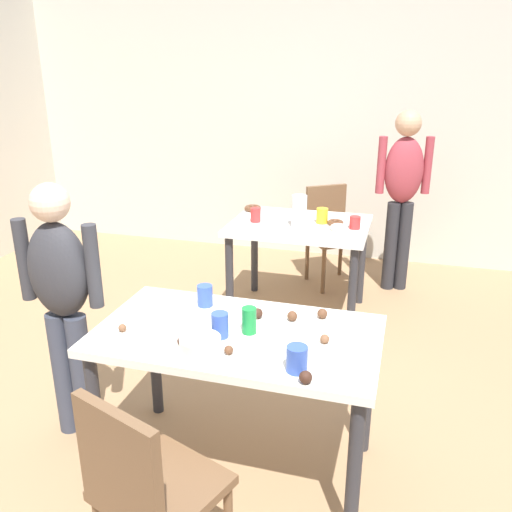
{
  "coord_description": "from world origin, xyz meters",
  "views": [
    {
      "loc": [
        0.82,
        -2.17,
        1.91
      ],
      "look_at": [
        0.05,
        0.5,
        0.9
      ],
      "focal_mm": 37.81,
      "sensor_mm": 36.0,
      "label": 1
    }
  ],
  "objects_px": {
    "dining_table_near": "(237,351)",
    "soda_can": "(249,320)",
    "mixing_bowl": "(200,347)",
    "person_adult_far": "(403,186)",
    "person_girl_near": "(62,294)",
    "pitcher_far": "(299,212)",
    "dining_table_far": "(299,237)",
    "chair_far_table": "(330,229)",
    "chair_near_table": "(146,486)"
  },
  "relations": [
    {
      "from": "dining_table_near",
      "to": "soda_can",
      "type": "relative_size",
      "value": 10.56
    },
    {
      "from": "mixing_bowl",
      "to": "person_adult_far",
      "type": "bearing_deg",
      "value": 75.47
    },
    {
      "from": "person_adult_far",
      "to": "person_girl_near",
      "type": "bearing_deg",
      "value": -122.0
    },
    {
      "from": "person_girl_near",
      "to": "person_adult_far",
      "type": "xyz_separation_m",
      "value": [
        1.56,
        2.5,
        0.11
      ]
    },
    {
      "from": "mixing_bowl",
      "to": "dining_table_near",
      "type": "bearing_deg",
      "value": 72.24
    },
    {
      "from": "dining_table_near",
      "to": "person_adult_far",
      "type": "relative_size",
      "value": 0.84
    },
    {
      "from": "soda_can",
      "to": "pitcher_far",
      "type": "xyz_separation_m",
      "value": [
        -0.12,
        1.67,
        0.06
      ]
    },
    {
      "from": "pitcher_far",
      "to": "dining_table_far",
      "type": "bearing_deg",
      "value": 98.0
    },
    {
      "from": "person_adult_far",
      "to": "soda_can",
      "type": "distance_m",
      "value": 2.59
    },
    {
      "from": "chair_far_table",
      "to": "person_girl_near",
      "type": "distance_m",
      "value": 2.71
    },
    {
      "from": "chair_near_table",
      "to": "chair_far_table",
      "type": "distance_m",
      "value": 3.26
    },
    {
      "from": "chair_near_table",
      "to": "person_adult_far",
      "type": "xyz_separation_m",
      "value": [
        0.75,
        3.25,
        0.43
      ]
    },
    {
      "from": "chair_near_table",
      "to": "pitcher_far",
      "type": "relative_size",
      "value": 3.61
    },
    {
      "from": "dining_table_far",
      "to": "soda_can",
      "type": "height_order",
      "value": "soda_can"
    },
    {
      "from": "chair_near_table",
      "to": "person_adult_far",
      "type": "distance_m",
      "value": 3.36
    },
    {
      "from": "dining_table_far",
      "to": "pitcher_far",
      "type": "relative_size",
      "value": 4.28
    },
    {
      "from": "dining_table_far",
      "to": "person_adult_far",
      "type": "height_order",
      "value": "person_adult_far"
    },
    {
      "from": "dining_table_far",
      "to": "person_adult_far",
      "type": "xyz_separation_m",
      "value": [
        0.72,
        0.73,
        0.29
      ]
    },
    {
      "from": "soda_can",
      "to": "pitcher_far",
      "type": "relative_size",
      "value": 0.51
    },
    {
      "from": "chair_far_table",
      "to": "person_girl_near",
      "type": "height_order",
      "value": "person_girl_near"
    },
    {
      "from": "person_girl_near",
      "to": "pitcher_far",
      "type": "height_order",
      "value": "person_girl_near"
    },
    {
      "from": "chair_near_table",
      "to": "pitcher_far",
      "type": "bearing_deg",
      "value": 88.98
    },
    {
      "from": "dining_table_far",
      "to": "mixing_bowl",
      "type": "distance_m",
      "value": 2.04
    },
    {
      "from": "dining_table_near",
      "to": "person_girl_near",
      "type": "xyz_separation_m",
      "value": [
        -0.92,
        0.02,
        0.17
      ]
    },
    {
      "from": "chair_far_table",
      "to": "mixing_bowl",
      "type": "bearing_deg",
      "value": -92.65
    },
    {
      "from": "dining_table_near",
      "to": "soda_can",
      "type": "distance_m",
      "value": 0.17
    },
    {
      "from": "dining_table_near",
      "to": "chair_near_table",
      "type": "height_order",
      "value": "chair_near_table"
    },
    {
      "from": "dining_table_far",
      "to": "pitcher_far",
      "type": "xyz_separation_m",
      "value": [
        0.02,
        -0.11,
        0.23
      ]
    },
    {
      "from": "person_adult_far",
      "to": "mixing_bowl",
      "type": "xyz_separation_m",
      "value": [
        -0.72,
        -2.77,
        -0.13
      ]
    },
    {
      "from": "chair_near_table",
      "to": "chair_far_table",
      "type": "relative_size",
      "value": 1.0
    },
    {
      "from": "chair_far_table",
      "to": "pitcher_far",
      "type": "height_order",
      "value": "pitcher_far"
    },
    {
      "from": "dining_table_far",
      "to": "pitcher_far",
      "type": "bearing_deg",
      "value": -82.0
    },
    {
      "from": "soda_can",
      "to": "dining_table_near",
      "type": "bearing_deg",
      "value": -172.77
    },
    {
      "from": "dining_table_far",
      "to": "soda_can",
      "type": "relative_size",
      "value": 8.46
    },
    {
      "from": "person_adult_far",
      "to": "mixing_bowl",
      "type": "relative_size",
      "value": 8.91
    },
    {
      "from": "dining_table_far",
      "to": "mixing_bowl",
      "type": "bearing_deg",
      "value": -89.99
    },
    {
      "from": "dining_table_far",
      "to": "chair_far_table",
      "type": "bearing_deg",
      "value": 80.08
    },
    {
      "from": "dining_table_far",
      "to": "person_girl_near",
      "type": "distance_m",
      "value": 1.97
    },
    {
      "from": "person_adult_far",
      "to": "soda_can",
      "type": "relative_size",
      "value": 12.63
    },
    {
      "from": "chair_near_table",
      "to": "mixing_bowl",
      "type": "bearing_deg",
      "value": 86.75
    },
    {
      "from": "dining_table_far",
      "to": "pitcher_far",
      "type": "distance_m",
      "value": 0.26
    },
    {
      "from": "dining_table_far",
      "to": "person_adult_far",
      "type": "bearing_deg",
      "value": 45.63
    },
    {
      "from": "chair_far_table",
      "to": "person_girl_near",
      "type": "bearing_deg",
      "value": -111.24
    },
    {
      "from": "dining_table_near",
      "to": "chair_near_table",
      "type": "relative_size",
      "value": 1.48
    },
    {
      "from": "dining_table_near",
      "to": "mixing_bowl",
      "type": "distance_m",
      "value": 0.3
    },
    {
      "from": "mixing_bowl",
      "to": "pitcher_far",
      "type": "height_order",
      "value": "pitcher_far"
    },
    {
      "from": "chair_near_table",
      "to": "chair_far_table",
      "type": "xyz_separation_m",
      "value": [
        0.16,
        3.26,
        0.0
      ]
    },
    {
      "from": "person_girl_near",
      "to": "soda_can",
      "type": "height_order",
      "value": "person_girl_near"
    },
    {
      "from": "chair_far_table",
      "to": "mixing_bowl",
      "type": "relative_size",
      "value": 5.03
    },
    {
      "from": "chair_far_table",
      "to": "chair_near_table",
      "type": "bearing_deg",
      "value": -92.74
    }
  ]
}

